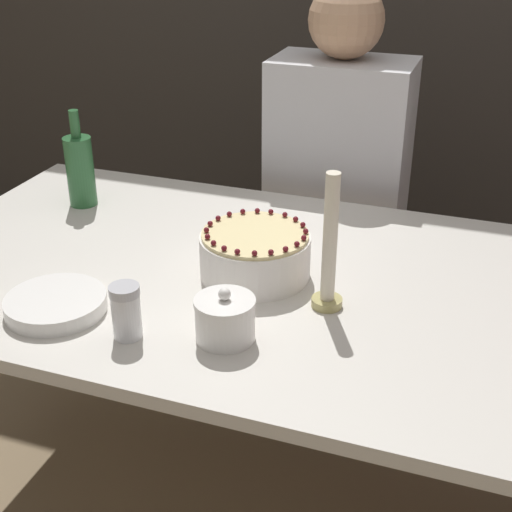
{
  "coord_description": "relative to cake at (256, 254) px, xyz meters",
  "views": [
    {
      "loc": [
        0.47,
        -1.31,
        1.49
      ],
      "look_at": [
        0.0,
        -0.01,
        0.77
      ],
      "focal_mm": 50.0,
      "sensor_mm": 36.0,
      "label": 1
    }
  ],
  "objects": [
    {
      "name": "dining_table",
      "position": [
        -0.0,
        0.01,
        -0.15
      ],
      "size": [
        1.64,
        0.93,
        0.73
      ],
      "color": "beige",
      "rests_on": "ground_plane"
    },
    {
      "name": "sugar_bowl",
      "position": [
        0.03,
        -0.25,
        -0.01
      ],
      "size": [
        0.12,
        0.12,
        0.11
      ],
      "color": "white",
      "rests_on": "dining_table"
    },
    {
      "name": "ground_plane",
      "position": [
        -0.0,
        0.01,
        -0.78
      ],
      "size": [
        12.0,
        12.0,
        0.0
      ],
      "primitive_type": "plane",
      "color": "#8C7556"
    },
    {
      "name": "person_man_blue_shirt",
      "position": [
        0.02,
        0.67,
        -0.22
      ],
      "size": [
        0.4,
        0.34,
        1.28
      ],
      "rotation": [
        0.0,
        0.0,
        3.14
      ],
      "color": "#2D2D38",
      "rests_on": "ground_plane"
    },
    {
      "name": "bottle",
      "position": [
        -0.57,
        0.22,
        0.05
      ],
      "size": [
        0.07,
        0.07,
        0.26
      ],
      "color": "#2D6638",
      "rests_on": "dining_table"
    },
    {
      "name": "cake",
      "position": [
        0.0,
        0.0,
        0.0
      ],
      "size": [
        0.24,
        0.24,
        0.11
      ],
      "color": "white",
      "rests_on": "dining_table"
    },
    {
      "name": "candle",
      "position": [
        0.18,
        -0.07,
        0.07
      ],
      "size": [
        0.06,
        0.06,
        0.29
      ],
      "color": "tan",
      "rests_on": "dining_table"
    },
    {
      "name": "sugar_shaker",
      "position": [
        -0.15,
        -0.31,
        0.0
      ],
      "size": [
        0.06,
        0.06,
        0.11
      ],
      "color": "white",
      "rests_on": "dining_table"
    },
    {
      "name": "plate_stack",
      "position": [
        -0.33,
        -0.28,
        -0.04
      ],
      "size": [
        0.2,
        0.2,
        0.03
      ],
      "color": "white",
      "rests_on": "dining_table"
    }
  ]
}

